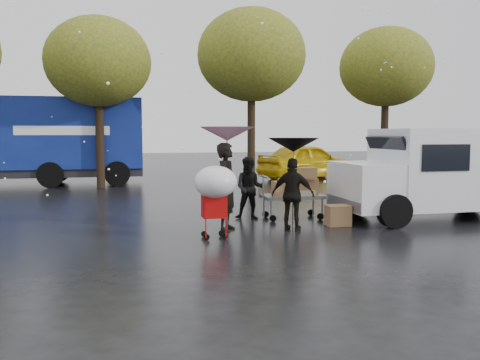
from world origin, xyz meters
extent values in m
plane|color=black|center=(0.00, 0.00, 0.00)|extent=(90.00, 90.00, 0.00)
imported|color=black|center=(-0.48, 0.38, 0.95)|extent=(0.71, 0.82, 1.89)
imported|color=black|center=(0.35, 1.66, 0.76)|extent=(0.89, 0.79, 1.52)
imported|color=black|center=(0.88, 0.00, 0.79)|extent=(0.99, 0.80, 1.57)
cylinder|color=#4C4C4C|center=(-0.48, 0.38, 1.04)|extent=(0.02, 0.02, 2.08)
cone|color=#E05C91|center=(-0.48, 0.38, 2.08)|extent=(1.17, 1.17, 0.30)
sphere|color=#4C4C4C|center=(-0.48, 0.38, 2.11)|extent=(0.06, 0.06, 0.06)
cylinder|color=#4C4C4C|center=(0.88, 0.00, 0.92)|extent=(0.02, 0.02, 1.85)
cone|color=black|center=(0.88, 0.00, 1.85)|extent=(1.10, 1.10, 0.30)
sphere|color=#4C4C4C|center=(0.88, 0.00, 1.88)|extent=(0.06, 0.06, 0.06)
cube|color=slate|center=(1.39, 1.48, 0.55)|extent=(1.50, 0.80, 0.08)
cylinder|color=slate|center=(0.64, 1.48, 0.80)|extent=(0.04, 0.04, 0.60)
cube|color=#976342|center=(1.74, 1.58, 0.79)|extent=(0.55, 0.45, 0.40)
cube|color=#976342|center=(1.09, 1.38, 0.77)|extent=(0.45, 0.40, 0.35)
cube|color=#976342|center=(1.69, 1.33, 1.13)|extent=(0.40, 0.35, 0.28)
cube|color=tan|center=(1.44, 1.48, 0.65)|extent=(0.90, 0.55, 0.12)
cylinder|color=black|center=(0.79, 1.16, 0.08)|extent=(0.16, 0.05, 0.16)
cylinder|color=black|center=(0.79, 1.80, 0.08)|extent=(0.16, 0.05, 0.16)
cylinder|color=black|center=(1.99, 1.16, 0.08)|extent=(0.16, 0.05, 0.16)
cylinder|color=black|center=(1.99, 1.80, 0.08)|extent=(0.16, 0.05, 0.16)
cube|color=red|center=(-0.90, -0.38, 0.65)|extent=(0.47, 0.41, 0.45)
cylinder|color=red|center=(-0.90, -0.57, 1.02)|extent=(0.42, 0.02, 0.02)
cylinder|color=#4C4C4C|center=(-0.90, -0.57, 0.95)|extent=(0.02, 0.02, 0.60)
ellipsoid|color=white|center=(-0.90, -0.57, 1.15)|extent=(0.84, 0.84, 0.63)
cylinder|color=black|center=(-1.08, -0.54, 0.06)|extent=(0.12, 0.04, 0.12)
cylinder|color=black|center=(-1.08, -0.22, 0.06)|extent=(0.12, 0.04, 0.12)
cylinder|color=black|center=(-0.72, -0.54, 0.06)|extent=(0.12, 0.04, 0.12)
cylinder|color=black|center=(-0.72, -0.22, 0.06)|extent=(0.12, 0.04, 0.12)
cube|color=white|center=(5.37, 0.74, 1.25)|extent=(3.80, 2.00, 1.90)
cube|color=white|center=(2.97, 0.74, 0.85)|extent=(1.20, 1.95, 1.10)
cube|color=black|center=(3.52, 0.74, 1.70)|extent=(0.37, 1.70, 0.67)
cube|color=slate|center=(2.42, 0.74, 0.45)|extent=(0.12, 1.90, 0.25)
cylinder|color=black|center=(3.17, -0.21, 0.38)|extent=(0.76, 0.28, 0.76)
cylinder|color=black|center=(3.17, 1.69, 0.38)|extent=(0.76, 0.28, 0.76)
cylinder|color=black|center=(6.47, 1.69, 0.38)|extent=(0.76, 0.28, 0.76)
cube|color=navy|center=(-4.89, 11.49, 2.10)|extent=(6.00, 2.50, 2.80)
cube|color=black|center=(-5.89, 11.49, 0.55)|extent=(8.00, 2.30, 0.35)
cube|color=white|center=(-4.89, 10.23, 2.20)|extent=(3.50, 0.03, 0.35)
cylinder|color=black|center=(-2.89, 10.34, 0.50)|extent=(1.00, 0.30, 1.00)
cylinder|color=black|center=(-2.89, 12.64, 0.50)|extent=(1.00, 0.30, 1.00)
cube|color=#976342|center=(2.09, 0.37, 0.23)|extent=(0.53, 0.43, 0.47)
cube|color=#976342|center=(2.87, 2.14, 0.18)|extent=(0.54, 0.46, 0.36)
imported|color=#E0B90B|center=(5.56, 11.59, 0.82)|extent=(5.16, 3.50, 1.63)
cylinder|color=black|center=(-3.50, 10.00, 2.24)|extent=(0.32, 0.32, 4.48)
ellipsoid|color=#345317|center=(-3.50, 10.00, 4.80)|extent=(4.00, 4.00, 3.40)
cylinder|color=black|center=(2.50, 10.00, 2.45)|extent=(0.32, 0.32, 4.90)
ellipsoid|color=#345317|center=(2.50, 10.00, 5.25)|extent=(4.40, 4.40, 3.74)
cylinder|color=black|center=(8.50, 10.00, 2.31)|extent=(0.32, 0.32, 4.62)
ellipsoid|color=#345317|center=(8.50, 10.00, 4.95)|extent=(4.00, 4.00, 3.40)
camera|label=1|loc=(-2.65, -10.25, 2.09)|focal=38.00mm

